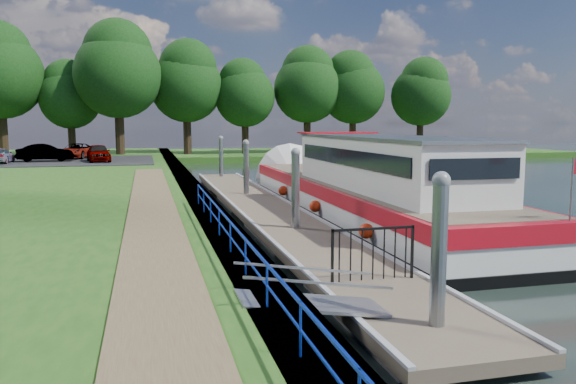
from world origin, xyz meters
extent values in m
plane|color=black|center=(0.00, 0.00, 0.00)|extent=(160.00, 160.00, 0.00)
cube|color=#473D2D|center=(-2.55, 15.00, 0.39)|extent=(1.10, 90.00, 0.78)
cube|color=#244E16|center=(12.00, 52.00, 0.30)|extent=(60.00, 18.00, 0.60)
cube|color=brown|center=(-4.40, 8.00, 0.80)|extent=(1.60, 40.00, 0.05)
cube|color=black|center=(-11.00, 38.00, 0.81)|extent=(14.00, 12.00, 0.06)
cube|color=#0C2DBF|center=(-2.75, 3.00, 1.48)|extent=(0.04, 18.00, 0.04)
cube|color=#0C2DBF|center=(-2.75, 3.00, 1.12)|extent=(0.03, 18.00, 0.03)
cylinder|color=#0C2DBF|center=(-2.75, -2.00, 1.14)|extent=(0.04, 0.04, 0.72)
cylinder|color=#0C2DBF|center=(-2.75, 0.00, 1.14)|extent=(0.04, 0.04, 0.72)
cylinder|color=#0C2DBF|center=(-2.75, 2.00, 1.14)|extent=(0.04, 0.04, 0.72)
cylinder|color=#0C2DBF|center=(-2.75, 4.00, 1.14)|extent=(0.04, 0.04, 0.72)
cylinder|color=#0C2DBF|center=(-2.75, 6.00, 1.14)|extent=(0.04, 0.04, 0.72)
cylinder|color=#0C2DBF|center=(-2.75, 8.00, 1.14)|extent=(0.04, 0.04, 0.72)
cylinder|color=#0C2DBF|center=(-2.75, 10.00, 1.14)|extent=(0.04, 0.04, 0.72)
cylinder|color=#0C2DBF|center=(-2.75, 12.00, 1.14)|extent=(0.04, 0.04, 0.72)
cube|color=brown|center=(0.00, 13.00, 0.28)|extent=(2.50, 30.00, 0.24)
cube|color=#9EA0A3|center=(0.00, 1.00, 0.05)|extent=(2.30, 5.00, 0.30)
cube|color=#9EA0A3|center=(0.00, 9.00, 0.05)|extent=(2.30, 5.00, 0.30)
cube|color=#9EA0A3|center=(0.00, 17.00, 0.05)|extent=(2.30, 5.00, 0.30)
cube|color=#9EA0A3|center=(0.00, 25.00, 0.05)|extent=(2.30, 5.00, 0.30)
cube|color=#9EA0A3|center=(1.19, 13.00, 0.43)|extent=(0.12, 30.00, 0.06)
cube|color=#9EA0A3|center=(-1.19, 13.00, 0.43)|extent=(0.12, 30.00, 0.06)
cylinder|color=gray|center=(0.00, -0.50, 1.10)|extent=(0.26, 0.26, 3.40)
sphere|color=gray|center=(0.00, -0.50, 2.80)|extent=(0.30, 0.30, 0.30)
cylinder|color=gray|center=(0.00, 8.50, 1.10)|extent=(0.26, 0.26, 3.40)
sphere|color=gray|center=(0.00, 8.50, 2.80)|extent=(0.30, 0.30, 0.30)
cylinder|color=gray|center=(0.00, 17.50, 1.10)|extent=(0.26, 0.26, 3.40)
sphere|color=gray|center=(0.00, 17.50, 2.80)|extent=(0.30, 0.30, 0.30)
cylinder|color=gray|center=(0.00, 26.50, 1.10)|extent=(0.26, 0.26, 3.40)
sphere|color=gray|center=(0.00, 26.50, 2.80)|extent=(0.30, 0.30, 0.30)
cube|color=#A5A8AD|center=(-1.85, 0.50, 0.60)|extent=(2.58, 1.00, 0.43)
cube|color=#A5A8AD|center=(-1.85, 0.02, 1.10)|extent=(2.58, 0.04, 0.41)
cube|color=#A5A8AD|center=(-1.85, 0.98, 1.10)|extent=(2.58, 0.04, 0.41)
cube|color=black|center=(-0.90, 2.20, 0.98)|extent=(0.05, 0.05, 1.15)
cube|color=black|center=(0.90, 2.20, 0.98)|extent=(0.05, 0.05, 1.15)
cube|color=black|center=(0.00, 2.20, 1.52)|extent=(1.85, 0.05, 0.05)
cube|color=black|center=(-0.75, 2.20, 0.98)|extent=(0.02, 0.02, 1.10)
cube|color=black|center=(-0.50, 2.20, 0.98)|extent=(0.02, 0.02, 1.10)
cube|color=black|center=(-0.25, 2.20, 0.98)|extent=(0.02, 0.02, 1.10)
cube|color=black|center=(0.00, 2.20, 0.98)|extent=(0.02, 0.02, 1.10)
cube|color=black|center=(0.25, 2.20, 0.98)|extent=(0.02, 0.02, 1.10)
cube|color=black|center=(0.50, 2.20, 0.98)|extent=(0.02, 0.02, 1.10)
cube|color=black|center=(0.75, 2.20, 0.98)|extent=(0.02, 0.02, 1.10)
cube|color=black|center=(3.60, 12.19, 0.02)|extent=(4.00, 20.00, 0.55)
cube|color=silver|center=(3.60, 12.19, 0.62)|extent=(3.96, 19.90, 0.65)
cube|color=#AD0C19|center=(3.60, 12.19, 1.18)|extent=(4.04, 20.00, 0.48)
cube|color=brown|center=(3.60, 12.19, 1.42)|extent=(3.68, 19.20, 0.04)
cone|color=silver|center=(3.60, 22.59, 0.55)|extent=(4.00, 1.50, 4.00)
cube|color=silver|center=(3.60, 9.69, 2.30)|extent=(3.00, 11.00, 1.75)
cube|color=gray|center=(3.60, 9.69, 3.22)|extent=(3.10, 11.20, 0.10)
cube|color=black|center=(2.08, 9.69, 2.55)|extent=(0.04, 10.00, 0.55)
cube|color=black|center=(5.12, 9.69, 2.55)|extent=(0.04, 10.00, 0.55)
cube|color=black|center=(3.60, 15.24, 2.55)|extent=(2.60, 0.04, 0.55)
cube|color=black|center=(3.60, 4.14, 2.55)|extent=(2.60, 0.04, 0.55)
cube|color=#AD0C19|center=(3.60, 14.89, 3.30)|extent=(3.20, 1.60, 0.06)
cylinder|color=gray|center=(5.10, 2.49, 2.15)|extent=(0.05, 0.05, 1.50)
sphere|color=red|center=(1.48, 6.19, 0.65)|extent=(0.44, 0.44, 0.44)
sphere|color=red|center=(1.48, 11.19, 0.65)|extent=(0.44, 0.44, 0.44)
sphere|color=red|center=(1.48, 16.19, 0.65)|extent=(0.44, 0.44, 0.44)
imported|color=#594C47|center=(2.40, 5.12, 2.30)|extent=(0.60, 0.73, 1.72)
cylinder|color=#332316|center=(-17.49, 49.36, 2.70)|extent=(0.83, 0.83, 4.21)
sphere|color=black|center=(-17.49, 49.36, 8.08)|extent=(7.95, 7.95, 7.95)
cylinder|color=#332316|center=(-11.50, 49.87, 2.15)|extent=(0.70, 0.70, 3.10)
sphere|color=black|center=(-11.50, 49.87, 6.11)|extent=(5.85, 5.85, 5.85)
sphere|color=black|center=(-11.67, 50.04, 7.57)|extent=(4.65, 4.65, 4.65)
cylinder|color=#332316|center=(-6.89, 47.36, 2.75)|extent=(0.84, 0.84, 4.29)
sphere|color=black|center=(-6.89, 47.36, 8.23)|extent=(8.10, 8.10, 8.10)
sphere|color=black|center=(-6.84, 47.51, 10.25)|extent=(6.44, 6.44, 6.44)
cylinder|color=#332316|center=(-0.41, 49.36, 2.52)|extent=(0.79, 0.79, 3.83)
sphere|color=black|center=(-0.41, 49.36, 7.42)|extent=(7.24, 7.24, 7.24)
sphere|color=black|center=(-0.22, 49.13, 9.23)|extent=(5.75, 5.75, 5.75)
cylinder|color=#332316|center=(5.49, 49.09, 2.23)|extent=(0.72, 0.72, 3.26)
sphere|color=black|center=(5.49, 49.09, 6.40)|extent=(6.16, 6.16, 6.16)
sphere|color=black|center=(5.30, 49.34, 7.93)|extent=(4.89, 4.89, 4.89)
cylinder|color=#332316|center=(12.25, 49.38, 2.49)|extent=(0.78, 0.78, 3.77)
sphere|color=black|center=(12.25, 49.38, 7.31)|extent=(7.13, 7.13, 7.13)
sphere|color=black|center=(12.38, 49.62, 9.09)|extent=(5.66, 5.66, 5.66)
cylinder|color=#332316|center=(17.42, 49.40, 2.42)|extent=(0.77, 0.77, 3.65)
sphere|color=black|center=(17.42, 49.40, 7.09)|extent=(6.89, 6.89, 6.89)
sphere|color=black|center=(17.07, 49.41, 8.81)|extent=(5.47, 5.47, 5.47)
cylinder|color=#332316|center=(24.52, 47.52, 2.30)|extent=(0.74, 0.74, 3.41)
sphere|color=black|center=(24.52, 47.52, 6.66)|extent=(6.43, 6.43, 6.43)
sphere|color=black|center=(24.75, 47.30, 8.26)|extent=(5.11, 5.11, 5.11)
imported|color=#999999|center=(-8.04, 36.18, 1.50)|extent=(2.15, 4.08, 1.32)
imported|color=#999999|center=(-11.97, 37.32, 1.50)|extent=(4.11, 1.71, 1.32)
imported|color=#999999|center=(-14.88, 36.24, 1.37)|extent=(1.52, 3.67, 1.06)
imported|color=#999999|center=(-10.11, 40.69, 1.45)|extent=(3.07, 4.76, 1.22)
camera|label=1|loc=(-4.57, -8.54, 3.71)|focal=35.00mm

